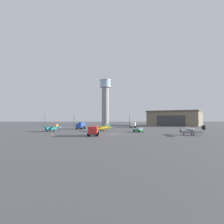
{
  "coord_description": "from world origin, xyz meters",
  "views": [
    {
      "loc": [
        0.19,
        -57.65,
        4.9
      ],
      "look_at": [
        -0.77,
        19.98,
        7.43
      ],
      "focal_mm": 30.08,
      "sensor_mm": 36.0,
      "label": 1
    }
  ],
  "objects_px": {
    "light_post_east": "(45,118)",
    "traffic_cone_near_left": "(173,131)",
    "truck_fuel_tanker_blue": "(81,125)",
    "car_green": "(139,130)",
    "traffic_cone_near_right": "(52,135)",
    "car_yellow": "(106,126)",
    "airplane_teal": "(52,128)",
    "truck_box_red": "(93,130)",
    "airplane_yellow": "(102,128)",
    "light_post_north": "(74,119)",
    "airplane_silver": "(192,131)",
    "truck_box_white": "(133,125)",
    "control_tower": "(105,99)",
    "light_post_west": "(130,118)"
  },
  "relations": [
    {
      "from": "airplane_yellow",
      "to": "light_post_east",
      "type": "relative_size",
      "value": 1.13
    },
    {
      "from": "car_green",
      "to": "light_post_west",
      "type": "xyz_separation_m",
      "value": [
        0.36,
        41.77,
        4.0
      ]
    },
    {
      "from": "airplane_teal",
      "to": "truck_box_red",
      "type": "bearing_deg",
      "value": 71.26
    },
    {
      "from": "light_post_north",
      "to": "traffic_cone_near_left",
      "type": "relative_size",
      "value": 13.03
    },
    {
      "from": "truck_box_red",
      "to": "traffic_cone_near_right",
      "type": "bearing_deg",
      "value": 86.86
    },
    {
      "from": "airplane_yellow",
      "to": "light_post_east",
      "type": "height_order",
      "value": "light_post_east"
    },
    {
      "from": "truck_fuel_tanker_blue",
      "to": "car_green",
      "type": "xyz_separation_m",
      "value": [
        23.46,
        -18.16,
        -0.92
      ]
    },
    {
      "from": "light_post_west",
      "to": "airplane_silver",
      "type": "bearing_deg",
      "value": -75.83
    },
    {
      "from": "control_tower",
      "to": "truck_fuel_tanker_blue",
      "type": "distance_m",
      "value": 56.78
    },
    {
      "from": "airplane_silver",
      "to": "airplane_teal",
      "type": "xyz_separation_m",
      "value": [
        -45.21,
        14.07,
        -0.08
      ]
    },
    {
      "from": "truck_box_white",
      "to": "light_post_north",
      "type": "xyz_separation_m",
      "value": [
        -31.43,
        3.12,
        3.17
      ]
    },
    {
      "from": "car_green",
      "to": "traffic_cone_near_left",
      "type": "bearing_deg",
      "value": -115.45
    },
    {
      "from": "car_green",
      "to": "light_post_north",
      "type": "height_order",
      "value": "light_post_north"
    },
    {
      "from": "truck_box_red",
      "to": "traffic_cone_near_right",
      "type": "height_order",
      "value": "truck_box_red"
    },
    {
      "from": "airplane_teal",
      "to": "car_green",
      "type": "relative_size",
      "value": 1.87
    },
    {
      "from": "car_green",
      "to": "truck_box_white",
      "type": "bearing_deg",
      "value": -33.64
    },
    {
      "from": "car_green",
      "to": "light_post_west",
      "type": "height_order",
      "value": "light_post_west"
    },
    {
      "from": "traffic_cone_near_left",
      "to": "light_post_east",
      "type": "bearing_deg",
      "value": 147.43
    },
    {
      "from": "light_post_north",
      "to": "truck_fuel_tanker_blue",
      "type": "bearing_deg",
      "value": -67.88
    },
    {
      "from": "airplane_silver",
      "to": "light_post_east",
      "type": "distance_m",
      "value": 80.16
    },
    {
      "from": "control_tower",
      "to": "truck_box_red",
      "type": "xyz_separation_m",
      "value": [
        0.83,
        -85.51,
        -17.5
      ]
    },
    {
      "from": "truck_fuel_tanker_blue",
      "to": "light_post_north",
      "type": "xyz_separation_m",
      "value": [
        -6.65,
        16.36,
        3.02
      ]
    },
    {
      "from": "light_post_east",
      "to": "light_post_north",
      "type": "bearing_deg",
      "value": -16.13
    },
    {
      "from": "airplane_silver",
      "to": "traffic_cone_near_left",
      "type": "height_order",
      "value": "airplane_silver"
    },
    {
      "from": "truck_fuel_tanker_blue",
      "to": "traffic_cone_near_left",
      "type": "relative_size",
      "value": 10.34
    },
    {
      "from": "light_post_west",
      "to": "light_post_north",
      "type": "distance_m",
      "value": 31.32
    },
    {
      "from": "truck_fuel_tanker_blue",
      "to": "light_post_north",
      "type": "relative_size",
      "value": 0.79
    },
    {
      "from": "car_yellow",
      "to": "light_post_north",
      "type": "xyz_separation_m",
      "value": [
        -17.67,
        7.33,
        3.94
      ]
    },
    {
      "from": "light_post_north",
      "to": "airplane_silver",
      "type": "bearing_deg",
      "value": -46.4
    },
    {
      "from": "light_post_north",
      "to": "airplane_teal",
      "type": "bearing_deg",
      "value": -92.22
    },
    {
      "from": "car_yellow",
      "to": "car_green",
      "type": "distance_m",
      "value": 29.91
    },
    {
      "from": "traffic_cone_near_right",
      "to": "car_yellow",
      "type": "bearing_deg",
      "value": 71.94
    },
    {
      "from": "light_post_east",
      "to": "light_post_north",
      "type": "xyz_separation_m",
      "value": [
        17.57,
        -5.08,
        -0.07
      ]
    },
    {
      "from": "truck_box_white",
      "to": "traffic_cone_near_right",
      "type": "xyz_separation_m",
      "value": [
        -27.09,
        -45.08,
        -1.18
      ]
    },
    {
      "from": "traffic_cone_near_left",
      "to": "light_post_west",
      "type": "bearing_deg",
      "value": 106.51
    },
    {
      "from": "car_green",
      "to": "airplane_yellow",
      "type": "bearing_deg",
      "value": 40.03
    },
    {
      "from": "control_tower",
      "to": "light_post_north",
      "type": "relative_size",
      "value": 4.8
    },
    {
      "from": "truck_box_white",
      "to": "traffic_cone_near_left",
      "type": "relative_size",
      "value": 9.97
    },
    {
      "from": "light_post_east",
      "to": "traffic_cone_near_left",
      "type": "height_order",
      "value": "light_post_east"
    },
    {
      "from": "truck_box_red",
      "to": "airplane_silver",
      "type": "bearing_deg",
      "value": -87.19
    },
    {
      "from": "airplane_silver",
      "to": "airplane_teal",
      "type": "distance_m",
      "value": 47.35
    },
    {
      "from": "car_green",
      "to": "light_post_east",
      "type": "bearing_deg",
      "value": 19.06
    },
    {
      "from": "car_yellow",
      "to": "traffic_cone_near_left",
      "type": "bearing_deg",
      "value": 50.34
    },
    {
      "from": "control_tower",
      "to": "airplane_yellow",
      "type": "relative_size",
      "value": 4.16
    },
    {
      "from": "airplane_silver",
      "to": "control_tower",
      "type": "bearing_deg",
      "value": -64.26
    },
    {
      "from": "car_green",
      "to": "light_post_west",
      "type": "relative_size",
      "value": 0.58
    },
    {
      "from": "truck_fuel_tanker_blue",
      "to": "car_green",
      "type": "bearing_deg",
      "value": 63.58
    },
    {
      "from": "airplane_yellow",
      "to": "airplane_silver",
      "type": "xyz_separation_m",
      "value": [
        27.03,
        -16.12,
        0.0
      ]
    },
    {
      "from": "control_tower",
      "to": "light_post_east",
      "type": "xyz_separation_m",
      "value": [
        -32.56,
        -31.96,
        -14.3
      ]
    },
    {
      "from": "airplane_silver",
      "to": "car_yellow",
      "type": "height_order",
      "value": "airplane_silver"
    }
  ]
}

